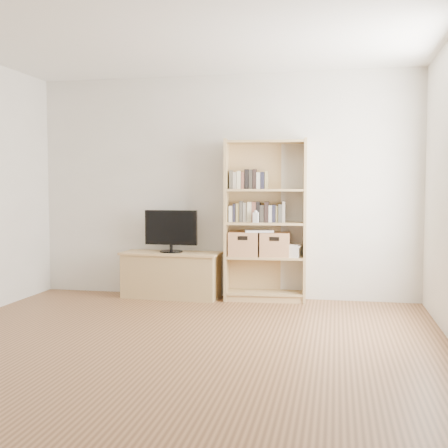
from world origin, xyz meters
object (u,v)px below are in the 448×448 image
(bookshelf, at_px, (265,220))
(basket_right, at_px, (275,244))
(tv_stand, at_px, (171,276))
(television, at_px, (171,231))
(basket_left, at_px, (244,244))
(baby_monitor, at_px, (256,218))
(laptop, at_px, (259,231))

(bookshelf, distance_m, basket_right, 0.29)
(tv_stand, xyz_separation_m, bookshelf, (1.10, 0.05, 0.66))
(bookshelf, bearing_deg, basket_right, -2.60)
(television, bearing_deg, basket_left, 3.12)
(baby_monitor, xyz_separation_m, basket_right, (0.21, 0.11, -0.31))
(baby_monitor, relative_size, basket_right, 0.35)
(tv_stand, distance_m, basket_left, 0.94)
(bookshelf, bearing_deg, tv_stand, 178.28)
(baby_monitor, bearing_deg, laptop, 84.49)
(tv_stand, height_order, laptop, laptop)
(basket_right, bearing_deg, baby_monitor, -153.94)
(tv_stand, xyz_separation_m, baby_monitor, (1.01, -0.06, 0.70))
(tv_stand, xyz_separation_m, basket_right, (1.21, 0.05, 0.39))
(television, bearing_deg, basket_right, 3.87)
(basket_left, relative_size, basket_right, 1.02)
(basket_right, bearing_deg, bookshelf, 179.12)
(tv_stand, xyz_separation_m, basket_left, (0.86, 0.02, 0.39))
(basket_left, bearing_deg, laptop, -3.27)
(bookshelf, bearing_deg, laptop, -168.41)
(tv_stand, height_order, basket_left, basket_left)
(television, xyz_separation_m, basket_left, (0.86, 0.02, -0.13))
(bookshelf, distance_m, baby_monitor, 0.15)
(tv_stand, distance_m, laptop, 1.16)
(baby_monitor, xyz_separation_m, basket_left, (-0.15, 0.09, -0.31))
(basket_left, bearing_deg, television, 177.37)
(television, relative_size, baby_monitor, 5.44)
(tv_stand, distance_m, baby_monitor, 1.23)
(tv_stand, relative_size, basket_left, 3.32)
(basket_left, xyz_separation_m, laptop, (0.17, 0.00, 0.15))
(basket_left, height_order, laptop, laptop)
(television, relative_size, laptop, 1.97)
(tv_stand, height_order, basket_right, basket_right)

